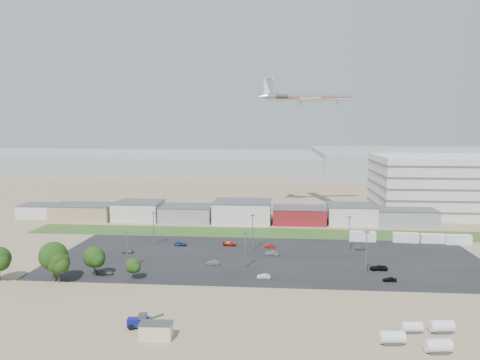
# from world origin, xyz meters

# --- Properties ---
(ground) EXTENTS (700.00, 700.00, 0.00)m
(ground) POSITION_xyz_m (0.00, 0.00, 0.00)
(ground) COLOR #887257
(ground) RESTS_ON ground
(parking_lot) EXTENTS (120.00, 50.00, 0.01)m
(parking_lot) POSITION_xyz_m (5.00, 20.00, 0.01)
(parking_lot) COLOR black
(parking_lot) RESTS_ON ground
(grass_strip) EXTENTS (160.00, 16.00, 0.02)m
(grass_strip) POSITION_xyz_m (0.00, 52.00, 0.01)
(grass_strip) COLOR #28521E
(grass_strip) RESTS_ON ground
(hills_backdrop) EXTENTS (700.00, 200.00, 9.00)m
(hills_backdrop) POSITION_xyz_m (40.00, 315.00, 4.50)
(hills_backdrop) COLOR gray
(hills_backdrop) RESTS_ON ground
(building_row) EXTENTS (170.00, 20.00, 8.00)m
(building_row) POSITION_xyz_m (-17.00, 71.00, 4.00)
(building_row) COLOR silver
(building_row) RESTS_ON ground
(parking_garage) EXTENTS (80.00, 40.00, 25.00)m
(parking_garage) POSITION_xyz_m (90.00, 95.00, 12.50)
(parking_garage) COLOR silver
(parking_garage) RESTS_ON ground
(portable_shed) EXTENTS (5.90, 3.25, 2.91)m
(portable_shed) POSITION_xyz_m (-12.65, -32.77, 1.45)
(portable_shed) COLOR beige
(portable_shed) RESTS_ON ground
(telehandler) EXTENTS (6.92, 3.06, 2.79)m
(telehandler) POSITION_xyz_m (-16.97, -28.75, 1.39)
(telehandler) COLOR navy
(telehandler) RESTS_ON ground
(storage_tank_nw) EXTENTS (3.83, 2.24, 2.18)m
(storage_tank_nw) POSITION_xyz_m (32.47, -26.44, 1.09)
(storage_tank_nw) COLOR silver
(storage_tank_nw) RESTS_ON ground
(storage_tank_ne) EXTENTS (4.45, 2.69, 2.52)m
(storage_tank_ne) POSITION_xyz_m (37.78, -26.02, 1.26)
(storage_tank_ne) COLOR silver
(storage_tank_ne) RESTS_ON ground
(storage_tank_sw) EXTENTS (4.37, 2.49, 2.52)m
(storage_tank_sw) POSITION_xyz_m (27.87, -31.36, 1.26)
(storage_tank_sw) COLOR silver
(storage_tank_sw) RESTS_ON ground
(storage_tank_se) EXTENTS (4.45, 2.64, 2.53)m
(storage_tank_se) POSITION_xyz_m (34.66, -33.88, 1.26)
(storage_tank_se) COLOR silver
(storage_tank_se) RESTS_ON ground
(box_trailer_a) EXTENTS (8.60, 3.27, 3.16)m
(box_trailer_a) POSITION_xyz_m (35.49, 42.68, 1.58)
(box_trailer_a) COLOR silver
(box_trailer_a) RESTS_ON ground
(box_trailer_b) EXTENTS (8.19, 3.10, 3.01)m
(box_trailer_b) POSITION_xyz_m (49.08, 42.43, 1.51)
(box_trailer_b) COLOR silver
(box_trailer_b) RESTS_ON ground
(box_trailer_c) EXTENTS (7.62, 2.46, 2.85)m
(box_trailer_c) POSITION_xyz_m (57.50, 42.26, 1.42)
(box_trailer_c) COLOR silver
(box_trailer_c) RESTS_ON ground
(box_trailer_d) EXTENTS (8.11, 2.80, 3.01)m
(box_trailer_d) POSITION_xyz_m (64.87, 40.98, 1.50)
(box_trailer_d) COLOR silver
(box_trailer_d) RESTS_ON ground
(tree_left) EXTENTS (7.26, 7.26, 10.89)m
(tree_left) POSITION_xyz_m (-45.23, -4.60, 5.45)
(tree_left) COLOR black
(tree_left) RESTS_ON ground
(tree_mid) EXTENTS (5.73, 5.73, 8.60)m
(tree_mid) POSITION_xyz_m (-43.71, -5.32, 4.30)
(tree_mid) COLOR black
(tree_mid) RESTS_ON ground
(tree_right) EXTENTS (5.68, 5.68, 8.52)m
(tree_right) POSITION_xyz_m (-37.12, 0.11, 4.26)
(tree_right) COLOR black
(tree_right) RESTS_ON ground
(tree_near) EXTENTS (3.96, 3.96, 5.94)m
(tree_near) POSITION_xyz_m (-26.80, -1.45, 2.97)
(tree_near) COLOR black
(tree_near) RESTS_ON ground
(lightpole_front_l) EXTENTS (1.14, 0.48, 9.71)m
(lightpole_front_l) POSITION_xyz_m (-30.95, 6.61, 4.86)
(lightpole_front_l) COLOR slate
(lightpole_front_l) RESTS_ON ground
(lightpole_front_m) EXTENTS (1.11, 0.46, 9.47)m
(lightpole_front_m) POSITION_xyz_m (-0.29, 9.91, 4.74)
(lightpole_front_m) COLOR slate
(lightpole_front_m) RESTS_ON ground
(lightpole_front_r) EXTENTS (1.27, 0.53, 10.78)m
(lightpole_front_r) POSITION_xyz_m (30.50, 8.23, 5.39)
(lightpole_front_r) COLOR slate
(lightpole_front_r) RESTS_ON ground
(lightpole_back_l) EXTENTS (1.22, 0.51, 10.37)m
(lightpole_back_l) POSITION_xyz_m (-30.68, 31.43, 5.19)
(lightpole_back_l) COLOR slate
(lightpole_back_l) RESTS_ON ground
(lightpole_back_m) EXTENTS (1.26, 0.53, 10.74)m
(lightpole_back_m) POSITION_xyz_m (0.54, 28.34, 5.37)
(lightpole_back_m) COLOR slate
(lightpole_back_m) RESTS_ON ground
(lightpole_back_r) EXTENTS (1.22, 0.51, 10.39)m
(lightpole_back_r) POSITION_xyz_m (29.32, 30.05, 5.20)
(lightpole_back_r) COLOR slate
(lightpole_back_r) RESTS_ON ground
(airliner) EXTENTS (50.70, 40.25, 13.22)m
(airliner) POSITION_xyz_m (20.25, 105.24, 50.46)
(airliner) COLOR silver
(parked_car_0) EXTENTS (4.69, 2.31, 1.28)m
(parked_car_0) POSITION_xyz_m (34.22, 11.06, 0.64)
(parked_car_0) COLOR black
(parked_car_0) RESTS_ON ground
(parked_car_2) EXTENTS (3.30, 1.36, 1.12)m
(parked_car_2) POSITION_xyz_m (35.04, 2.10, 0.56)
(parked_car_2) COLOR black
(parked_car_2) RESTS_ON ground
(parked_car_4) EXTENTS (3.56, 1.34, 1.16)m
(parked_car_4) POSITION_xyz_m (-9.15, 12.13, 0.58)
(parked_car_4) COLOR #595B5E
(parked_car_4) RESTS_ON ground
(parked_car_5) EXTENTS (3.20, 1.29, 1.09)m
(parked_car_5) POSITION_xyz_m (-35.91, 21.82, 0.55)
(parked_car_5) COLOR #595B5E
(parked_car_5) RESTS_ON ground
(parked_car_6) EXTENTS (4.48, 2.04, 1.27)m
(parked_car_6) POSITION_xyz_m (-6.98, 32.94, 0.64)
(parked_car_6) COLOR maroon
(parked_car_6) RESTS_ON ground
(parked_car_7) EXTENTS (4.11, 1.84, 1.31)m
(parked_car_7) POSITION_xyz_m (6.61, 22.86, 0.65)
(parked_car_7) COLOR #595B5E
(parked_car_7) RESTS_ON ground
(parked_car_8) EXTENTS (3.42, 1.69, 1.12)m
(parked_car_8) POSITION_xyz_m (33.08, 31.51, 0.56)
(parked_car_8) COLOR #595B5E
(parked_car_8) RESTS_ON ground
(parked_car_9) EXTENTS (4.07, 2.07, 1.10)m
(parked_car_9) POSITION_xyz_m (-22.18, 31.63, 0.55)
(parked_car_9) COLOR navy
(parked_car_9) RESTS_ON ground
(parked_car_10) EXTENTS (4.42, 1.88, 1.27)m
(parked_car_10) POSITION_xyz_m (-35.13, 1.16, 0.64)
(parked_car_10) COLOR #595B5E
(parked_car_10) RESTS_ON ground
(parked_car_11) EXTENTS (3.41, 1.36, 1.10)m
(parked_car_11) POSITION_xyz_m (5.67, 31.34, 0.55)
(parked_car_11) COLOR maroon
(parked_car_11) RESTS_ON ground
(parked_car_13) EXTENTS (3.37, 1.23, 1.10)m
(parked_car_13) POSITION_xyz_m (4.90, 1.87, 0.55)
(parked_car_13) COLOR silver
(parked_car_13) RESTS_ON ground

